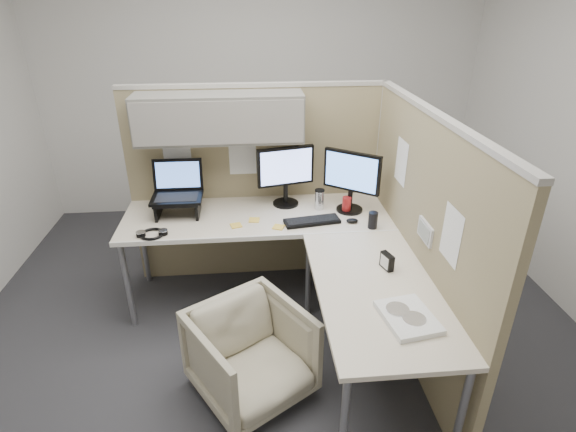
{
  "coord_description": "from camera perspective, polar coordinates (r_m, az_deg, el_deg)",
  "views": [
    {
      "loc": [
        -0.15,
        -2.49,
        2.22
      ],
      "look_at": [
        0.1,
        0.25,
        0.85
      ],
      "focal_mm": 28.0,
      "sensor_mm": 36.0,
      "label": 1
    }
  ],
  "objects": [
    {
      "name": "ground",
      "position": [
        3.34,
        -1.37,
        -15.21
      ],
      "size": [
        4.5,
        4.5,
        0.0
      ],
      "primitive_type": "plane",
      "color": "#2A2A2E",
      "rests_on": "ground"
    },
    {
      "name": "partition_back",
      "position": [
        3.5,
        -6.07,
        7.63
      ],
      "size": [
        2.0,
        0.36,
        1.63
      ],
      "color": "#968762",
      "rests_on": "ground"
    },
    {
      "name": "partition_right",
      "position": [
        2.99,
        16.04,
        -2.62
      ],
      "size": [
        0.07,
        2.03,
        1.63
      ],
      "color": "#968762",
      "rests_on": "ground"
    },
    {
      "name": "desk",
      "position": [
        3.04,
        0.68,
        -3.76
      ],
      "size": [
        2.0,
        1.98,
        0.73
      ],
      "color": "beige",
      "rests_on": "ground"
    },
    {
      "name": "office_chair",
      "position": [
        2.79,
        -4.72,
        -16.7
      ],
      "size": [
        0.83,
        0.82,
        0.63
      ],
      "primitive_type": "imported",
      "rotation": [
        0.0,
        0.0,
        0.56
      ],
      "color": "#BCB595",
      "rests_on": "ground"
    },
    {
      "name": "monitor_left",
      "position": [
        3.43,
        -0.3,
        5.69
      ],
      "size": [
        0.44,
        0.2,
        0.47
      ],
      "rotation": [
        0.0,
        0.0,
        0.23
      ],
      "color": "black",
      "rests_on": "desk"
    },
    {
      "name": "monitor_right",
      "position": [
        3.35,
        8.06,
        4.96
      ],
      "size": [
        0.37,
        0.29,
        0.47
      ],
      "rotation": [
        0.0,
        0.0,
        -0.64
      ],
      "color": "black",
      "rests_on": "desk"
    },
    {
      "name": "laptop_station",
      "position": [
        3.43,
        -13.85,
        2.6
      ],
      "size": [
        0.37,
        0.32,
        0.38
      ],
      "color": "black",
      "rests_on": "desk"
    },
    {
      "name": "keyboard",
      "position": [
        3.25,
        3.07,
        -0.66
      ],
      "size": [
        0.42,
        0.19,
        0.02
      ],
      "primitive_type": "cube",
      "rotation": [
        0.0,
        0.0,
        0.15
      ],
      "color": "black",
      "rests_on": "desk"
    },
    {
      "name": "mouse",
      "position": [
        3.27,
        8.16,
        -0.59
      ],
      "size": [
        0.09,
        0.06,
        0.03
      ],
      "primitive_type": "ellipsoid",
      "rotation": [
        0.0,
        0.0,
        -0.1
      ],
      "color": "black",
      "rests_on": "desk"
    },
    {
      "name": "travel_mug",
      "position": [
        3.43,
        4.01,
        2.13
      ],
      "size": [
        0.07,
        0.07,
        0.16
      ],
      "color": "silver",
      "rests_on": "desk"
    },
    {
      "name": "soda_can_green",
      "position": [
        3.21,
        10.73,
        -0.52
      ],
      "size": [
        0.07,
        0.07,
        0.12
      ],
      "primitive_type": "cylinder",
      "color": "black",
      "rests_on": "desk"
    },
    {
      "name": "soda_can_silver",
      "position": [
        3.41,
        7.45,
        1.45
      ],
      "size": [
        0.07,
        0.07,
        0.12
      ],
      "primitive_type": "cylinder",
      "color": "#B21E1E",
      "rests_on": "desk"
    },
    {
      "name": "sticky_note_a",
      "position": [
        3.22,
        -6.61,
        -1.2
      ],
      "size": [
        0.09,
        0.09,
        0.01
      ],
      "primitive_type": "cube",
      "rotation": [
        0.0,
        0.0,
        0.26
      ],
      "color": "yellow",
      "rests_on": "desk"
    },
    {
      "name": "sticky_note_d",
      "position": [
        3.29,
        -4.32,
        -0.5
      ],
      "size": [
        0.08,
        0.08,
        0.01
      ],
      "primitive_type": "cube",
      "rotation": [
        0.0,
        0.0,
        -0.11
      ],
      "color": "yellow",
      "rests_on": "desk"
    },
    {
      "name": "sticky_note_b",
      "position": [
        3.18,
        -1.21,
        -1.41
      ],
      "size": [
        0.1,
        0.1,
        0.01
      ],
      "primitive_type": "cube",
      "rotation": [
        0.0,
        0.0,
        -0.39
      ],
      "color": "yellow",
      "rests_on": "desk"
    },
    {
      "name": "headphones",
      "position": [
        3.21,
        -16.88,
        -2.17
      ],
      "size": [
        0.21,
        0.18,
        0.03
      ],
      "rotation": [
        0.0,
        0.0,
        0.08
      ],
      "color": "black",
      "rests_on": "desk"
    },
    {
      "name": "paper_stack",
      "position": [
        2.41,
        14.99,
        -12.3
      ],
      "size": [
        0.29,
        0.35,
        0.03
      ],
      "rotation": [
        0.0,
        0.0,
        0.17
      ],
      "color": "white",
      "rests_on": "desk"
    },
    {
      "name": "desk_clock",
      "position": [
        2.76,
        12.44,
        -5.64
      ],
      "size": [
        0.07,
        0.11,
        0.1
      ],
      "rotation": [
        0.0,
        0.0,
        -1.26
      ],
      "color": "black",
      "rests_on": "desk"
    }
  ]
}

